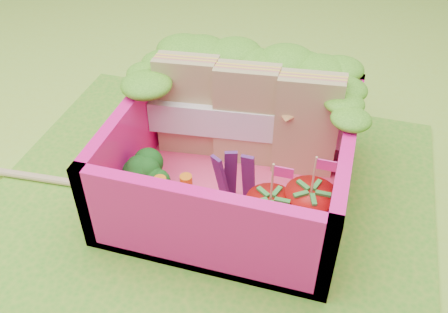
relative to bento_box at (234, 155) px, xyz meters
name	(u,v)px	position (x,y,z in m)	size (l,w,h in m)	color
ground	(201,220)	(-0.12, -0.27, -0.31)	(14.00, 14.00, 0.00)	#A3CE3A
placemat	(201,218)	(-0.12, -0.27, -0.29)	(2.60, 2.60, 0.03)	#4FA826
bento_floor	(233,187)	(0.00, 0.00, -0.25)	(1.30, 1.30, 0.05)	#F43E71
bento_box	(234,155)	(0.00, 0.00, 0.00)	(1.30, 1.30, 0.55)	#FF1589
lettuce_ruffle	(256,65)	(0.00, 0.48, 0.33)	(1.43, 0.77, 0.11)	#327F17
sandwich_stack	(247,116)	(0.00, 0.27, 0.10)	(1.19, 0.31, 0.65)	tan
broccoli	(144,175)	(-0.46, -0.25, -0.05)	(0.34, 0.34, 0.25)	#69A44F
carrot_sticks	(173,195)	(-0.26, -0.31, -0.10)	(0.18, 0.17, 0.28)	orange
purple_wedges	(233,177)	(0.04, -0.15, -0.04)	(0.21, 0.12, 0.38)	#3C1753
strawberry_left	(269,216)	(0.29, -0.33, -0.09)	(0.26, 0.26, 0.50)	red
strawberry_right	(308,210)	(0.48, -0.24, -0.08)	(0.27, 0.27, 0.51)	red
snap_peas	(289,223)	(0.38, -0.24, -0.20)	(0.61, 0.46, 0.05)	#55AA35
chopsticks	(38,178)	(-1.19, -0.26, -0.25)	(2.07, 0.21, 0.04)	#DABD77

